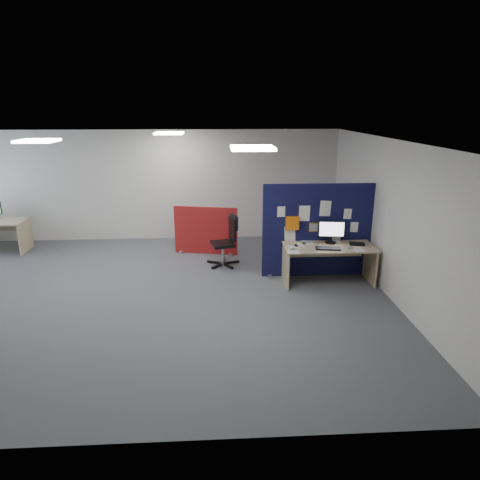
{
  "coord_description": "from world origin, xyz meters",
  "views": [
    {
      "loc": [
        1.47,
        -7.03,
        3.23
      ],
      "look_at": [
        1.89,
        0.05,
        1.0
      ],
      "focal_mm": 32.0,
      "sensor_mm": 36.0,
      "label": 1
    }
  ],
  "objects_px": {
    "red_divider": "(206,231)",
    "monitor_main": "(331,231)",
    "office_chair": "(228,238)",
    "main_desk": "(328,254)",
    "navy_divider": "(319,231)"
  },
  "relations": [
    {
      "from": "navy_divider",
      "to": "red_divider",
      "type": "xyz_separation_m",
      "value": [
        -2.23,
        1.44,
        -0.39
      ]
    },
    {
      "from": "monitor_main",
      "to": "red_divider",
      "type": "height_order",
      "value": "monitor_main"
    },
    {
      "from": "main_desk",
      "to": "monitor_main",
      "type": "height_order",
      "value": "monitor_main"
    },
    {
      "from": "red_divider",
      "to": "office_chair",
      "type": "relative_size",
      "value": 1.36
    },
    {
      "from": "red_divider",
      "to": "monitor_main",
      "type": "bearing_deg",
      "value": -21.98
    },
    {
      "from": "office_chair",
      "to": "red_divider",
      "type": "bearing_deg",
      "value": 108.03
    },
    {
      "from": "main_desk",
      "to": "navy_divider",
      "type": "bearing_deg",
      "value": 107.76
    },
    {
      "from": "office_chair",
      "to": "main_desk",
      "type": "bearing_deg",
      "value": -43.51
    },
    {
      "from": "navy_divider",
      "to": "main_desk",
      "type": "height_order",
      "value": "navy_divider"
    },
    {
      "from": "navy_divider",
      "to": "office_chair",
      "type": "distance_m",
      "value": 1.91
    },
    {
      "from": "office_chair",
      "to": "navy_divider",
      "type": "bearing_deg",
      "value": -35.72
    },
    {
      "from": "navy_divider",
      "to": "red_divider",
      "type": "relative_size",
      "value": 1.56
    },
    {
      "from": "navy_divider",
      "to": "main_desk",
      "type": "distance_m",
      "value": 0.52
    },
    {
      "from": "office_chair",
      "to": "monitor_main",
      "type": "bearing_deg",
      "value": -39.02
    },
    {
      "from": "navy_divider",
      "to": "office_chair",
      "type": "height_order",
      "value": "navy_divider"
    }
  ]
}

